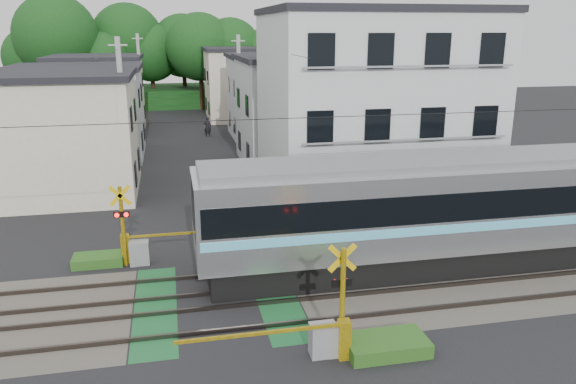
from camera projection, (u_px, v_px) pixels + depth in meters
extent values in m
plane|color=black|center=(217.00, 302.00, 17.80)|extent=(120.00, 120.00, 0.00)
cube|color=#47423A|center=(217.00, 302.00, 17.80)|extent=(120.00, 6.00, 0.00)
cube|color=black|center=(217.00, 302.00, 17.80)|extent=(5.20, 120.00, 0.00)
cube|color=#145126|center=(155.00, 308.00, 17.42)|extent=(1.30, 6.00, 0.00)
cube|color=#145126|center=(276.00, 296.00, 18.18)|extent=(1.30, 6.00, 0.00)
cube|color=#3F3833|center=(223.00, 330.00, 16.00)|extent=(120.00, 0.08, 0.14)
cube|color=#3F3833|center=(218.00, 308.00, 17.31)|extent=(120.00, 0.08, 0.14)
cube|color=#3F3833|center=(215.00, 293.00, 18.25)|extent=(120.00, 0.08, 0.14)
cube|color=#3F3833|center=(212.00, 275.00, 19.57)|extent=(120.00, 0.08, 0.14)
cube|color=black|center=(466.00, 251.00, 20.63)|extent=(18.86, 2.60, 0.98)
cube|color=black|center=(283.00, 271.00, 19.31)|extent=(2.62, 2.40, 0.65)
cube|color=silver|center=(471.00, 201.00, 20.10)|extent=(19.64, 3.06, 2.84)
cube|color=black|center=(471.00, 192.00, 20.01)|extent=(19.33, 3.10, 0.96)
cube|color=#60CAF3|center=(470.00, 212.00, 20.21)|extent=(19.45, 3.09, 0.31)
cube|color=slate|center=(475.00, 159.00, 19.67)|extent=(19.25, 2.51, 0.26)
cube|color=black|center=(195.00, 207.00, 18.04)|extent=(0.10, 2.63, 1.70)
cylinder|color=yellow|center=(342.00, 302.00, 14.60)|extent=(0.14, 0.14, 3.00)
cube|color=yellow|center=(342.00, 258.00, 14.36)|extent=(0.77, 0.05, 0.77)
cube|color=yellow|center=(342.00, 258.00, 14.36)|extent=(0.77, 0.05, 0.77)
cube|color=black|center=(342.00, 283.00, 14.55)|extent=(0.55, 0.05, 0.20)
sphere|color=#FF0C07|center=(335.00, 283.00, 14.58)|extent=(0.16, 0.16, 0.16)
sphere|color=#FF0C07|center=(347.00, 281.00, 14.64)|extent=(0.16, 0.16, 0.16)
cube|color=gray|center=(323.00, 340.00, 14.79)|extent=(0.70, 0.50, 0.90)
cube|color=yellow|center=(344.00, 339.00, 14.63)|extent=(0.30, 0.30, 1.10)
cube|color=yellow|center=(259.00, 333.00, 14.05)|extent=(4.20, 0.08, 0.08)
cylinder|color=yellow|center=(123.00, 227.00, 20.17)|extent=(0.14, 0.14, 3.00)
cube|color=yellow|center=(120.00, 196.00, 19.74)|extent=(0.77, 0.05, 0.77)
cube|color=yellow|center=(120.00, 196.00, 19.74)|extent=(0.77, 0.05, 0.77)
cube|color=black|center=(122.00, 214.00, 19.94)|extent=(0.55, 0.05, 0.20)
sphere|color=#FF0C07|center=(117.00, 215.00, 19.85)|extent=(0.16, 0.16, 0.16)
sphere|color=#FF0C07|center=(126.00, 215.00, 19.91)|extent=(0.16, 0.16, 0.16)
cube|color=gray|center=(139.00, 253.00, 20.56)|extent=(0.70, 0.50, 0.90)
cube|color=yellow|center=(126.00, 249.00, 20.67)|extent=(0.30, 0.30, 1.10)
cube|color=yellow|center=(187.00, 233.00, 20.99)|extent=(4.20, 0.08, 0.08)
cube|color=silver|center=(372.00, 112.00, 27.16)|extent=(10.00, 8.00, 9.00)
cube|color=black|center=(376.00, 11.00, 25.86)|extent=(10.20, 8.16, 0.30)
cube|color=black|center=(319.00, 199.00, 23.48)|extent=(1.10, 0.06, 1.40)
cube|color=black|center=(374.00, 196.00, 23.96)|extent=(1.10, 0.06, 1.40)
cube|color=black|center=(428.00, 192.00, 24.45)|extent=(1.10, 0.06, 1.40)
cube|color=black|center=(479.00, 189.00, 24.94)|extent=(1.10, 0.06, 1.40)
cube|color=gray|center=(403.00, 209.00, 24.17)|extent=(9.00, 0.06, 0.08)
cube|color=black|center=(320.00, 128.00, 22.64)|extent=(1.10, 0.06, 1.40)
cube|color=black|center=(378.00, 126.00, 23.13)|extent=(1.10, 0.06, 1.40)
cube|color=black|center=(433.00, 124.00, 23.61)|extent=(1.10, 0.06, 1.40)
cube|color=black|center=(485.00, 122.00, 24.10)|extent=(1.10, 0.06, 1.40)
cube|color=gray|center=(407.00, 140.00, 23.34)|extent=(9.00, 0.06, 0.08)
cube|color=black|center=(321.00, 52.00, 21.80)|extent=(1.10, 0.06, 1.40)
cube|color=black|center=(381.00, 51.00, 22.29)|extent=(1.10, 0.06, 1.40)
cube|color=black|center=(438.00, 51.00, 22.78)|extent=(1.10, 0.06, 1.40)
cube|color=black|center=(492.00, 50.00, 23.26)|extent=(1.10, 0.06, 1.40)
cube|color=gray|center=(412.00, 66.00, 22.50)|extent=(9.00, 0.06, 0.08)
cube|color=beige|center=(64.00, 137.00, 28.83)|extent=(7.00, 7.00, 6.00)
cube|color=black|center=(57.00, 75.00, 27.95)|extent=(7.35, 7.35, 0.30)
cube|color=black|center=(136.00, 174.00, 28.36)|extent=(0.06, 1.00, 1.20)
cube|color=black|center=(139.00, 159.00, 31.65)|extent=(0.06, 1.00, 1.20)
cube|color=black|center=(132.00, 119.00, 27.58)|extent=(0.06, 1.00, 1.20)
cube|color=black|center=(135.00, 109.00, 30.87)|extent=(0.06, 1.00, 1.20)
cube|color=#B5B9BB|center=(299.00, 114.00, 35.16)|extent=(7.00, 8.00, 6.50)
cube|color=black|center=(299.00, 58.00, 34.21)|extent=(7.35, 8.40, 0.30)
cube|color=black|center=(248.00, 153.00, 33.12)|extent=(0.06, 1.00, 1.20)
cube|color=black|center=(239.00, 140.00, 36.88)|extent=(0.06, 1.00, 1.20)
cube|color=black|center=(247.00, 106.00, 32.34)|extent=(0.06, 1.00, 1.20)
cube|color=black|center=(238.00, 98.00, 36.10)|extent=(0.06, 1.00, 1.20)
cube|color=#B5B9BB|center=(79.00, 114.00, 37.21)|extent=(8.00, 7.00, 5.80)
cube|color=black|center=(74.00, 67.00, 36.36)|extent=(8.40, 7.35, 0.30)
cube|color=black|center=(142.00, 141.00, 36.81)|extent=(0.06, 1.00, 1.20)
cube|color=black|center=(144.00, 132.00, 40.10)|extent=(0.06, 1.00, 1.20)
cube|color=black|center=(139.00, 98.00, 36.03)|extent=(0.06, 1.00, 1.20)
cube|color=black|center=(141.00, 92.00, 39.32)|extent=(0.06, 1.00, 1.20)
cube|color=#B5B9BB|center=(275.00, 98.00, 44.67)|extent=(7.00, 7.00, 6.20)
cube|color=black|center=(275.00, 56.00, 43.77)|extent=(7.35, 7.35, 0.30)
cube|color=black|center=(234.00, 125.00, 42.83)|extent=(0.06, 1.00, 1.20)
cube|color=black|center=(229.00, 118.00, 46.12)|extent=(0.06, 1.00, 1.20)
cube|color=black|center=(233.00, 88.00, 42.05)|extent=(0.06, 1.00, 1.20)
cube|color=black|center=(228.00, 84.00, 45.34)|extent=(0.06, 1.00, 1.20)
cube|color=beige|center=(99.00, 96.00, 46.62)|extent=(7.00, 8.00, 6.00)
cube|color=black|center=(95.00, 57.00, 45.74)|extent=(7.35, 8.40, 0.30)
cube|color=black|center=(143.00, 119.00, 45.91)|extent=(0.06, 1.00, 1.20)
cube|color=black|center=(145.00, 112.00, 49.67)|extent=(0.06, 1.00, 1.20)
cube|color=black|center=(141.00, 84.00, 45.13)|extent=(0.06, 1.00, 1.20)
cube|color=black|center=(142.00, 80.00, 48.89)|extent=(0.06, 1.00, 1.20)
cube|color=beige|center=(249.00, 85.00, 53.90)|extent=(8.00, 7.00, 6.40)
cube|color=black|center=(248.00, 49.00, 52.97)|extent=(8.40, 7.35, 0.30)
cube|color=black|center=(209.00, 108.00, 51.99)|extent=(0.06, 1.00, 1.20)
cube|color=black|center=(206.00, 103.00, 55.28)|extent=(0.06, 1.00, 1.20)
cube|color=black|center=(208.00, 77.00, 51.21)|extent=(0.06, 1.00, 1.20)
cube|color=black|center=(205.00, 75.00, 54.49)|extent=(0.06, 1.00, 1.20)
cube|color=#164216|center=(179.00, 96.00, 64.50)|extent=(40.00, 10.00, 2.00)
cylinder|color=#332114|center=(37.00, 90.00, 59.02)|extent=(0.50, 0.50, 4.30)
sphere|color=#164216|center=(33.00, 57.00, 58.06)|extent=(6.01, 6.01, 6.01)
cylinder|color=#332114|center=(61.00, 84.00, 57.44)|extent=(0.50, 0.50, 5.90)
sphere|color=#164216|center=(56.00, 36.00, 56.12)|extent=(8.26, 8.26, 8.26)
cylinder|color=#332114|center=(105.00, 91.00, 59.19)|extent=(0.50, 0.50, 4.05)
sphere|color=#164216|center=(102.00, 60.00, 58.28)|extent=(5.67, 5.67, 5.67)
cylinder|color=#332114|center=(130.00, 81.00, 62.58)|extent=(0.50, 0.50, 5.57)
sphere|color=#164216|center=(127.00, 40.00, 61.33)|extent=(7.80, 7.80, 7.80)
cylinder|color=#332114|center=(153.00, 86.00, 62.68)|extent=(0.50, 0.50, 4.53)
sphere|color=#164216|center=(151.00, 52.00, 61.67)|extent=(6.34, 6.34, 6.34)
cylinder|color=#332114|center=(185.00, 82.00, 64.51)|extent=(0.50, 0.50, 5.03)
sphere|color=#164216|center=(183.00, 46.00, 63.38)|extent=(7.05, 7.05, 7.05)
cylinder|color=#332114|center=(201.00, 86.00, 59.93)|extent=(0.50, 0.50, 5.04)
sphere|color=#164216|center=(200.00, 47.00, 58.80)|extent=(7.06, 7.06, 7.06)
cylinder|color=#332114|center=(232.00, 86.00, 61.08)|extent=(0.50, 0.50, 4.79)
sphere|color=#164216|center=(231.00, 50.00, 60.01)|extent=(6.70, 6.70, 6.70)
cylinder|color=#332114|center=(264.00, 88.00, 61.40)|extent=(0.50, 0.50, 4.20)
sphere|color=#164216|center=(263.00, 57.00, 60.46)|extent=(5.89, 5.89, 5.89)
cylinder|color=#332114|center=(275.00, 84.00, 66.24)|extent=(0.50, 0.50, 4.32)
sphere|color=#164216|center=(275.00, 54.00, 65.27)|extent=(6.05, 6.05, 6.05)
cylinder|color=#332114|center=(307.00, 80.00, 64.25)|extent=(0.50, 0.50, 5.48)
sphere|color=#164216|center=(307.00, 40.00, 63.03)|extent=(7.68, 7.68, 7.68)
cube|color=black|center=(389.00, 115.00, 18.56)|extent=(60.00, 0.02, 0.02)
cylinder|color=#A5A5A0|center=(124.00, 119.00, 28.22)|extent=(0.26, 0.26, 8.00)
cube|color=#A5A5A0|center=(118.00, 45.00, 27.22)|extent=(0.90, 0.08, 0.08)
cylinder|color=#A5A5A0|center=(240.00, 96.00, 38.07)|extent=(0.26, 0.26, 8.00)
cube|color=#A5A5A0|center=(238.00, 41.00, 37.07)|extent=(0.90, 0.08, 0.08)
cylinder|color=#A5A5A0|center=(141.00, 82.00, 47.95)|extent=(0.26, 0.26, 8.00)
cube|color=#A5A5A0|center=(137.00, 38.00, 46.95)|extent=(0.90, 0.08, 0.08)
cube|color=black|center=(130.00, 44.00, 37.14)|extent=(0.02, 42.00, 0.02)
cube|color=black|center=(236.00, 43.00, 38.53)|extent=(0.02, 42.00, 0.02)
imported|color=black|center=(208.00, 127.00, 45.06)|extent=(0.65, 0.50, 1.60)
cube|color=#2D5E1E|center=(386.00, 345.00, 15.01)|extent=(2.20, 1.20, 0.40)
cube|color=#2D5E1E|center=(98.00, 260.00, 20.62)|extent=(1.80, 1.00, 0.36)
cube|color=#2D5E1E|center=(329.00, 249.00, 21.68)|extent=(1.50, 0.90, 0.30)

